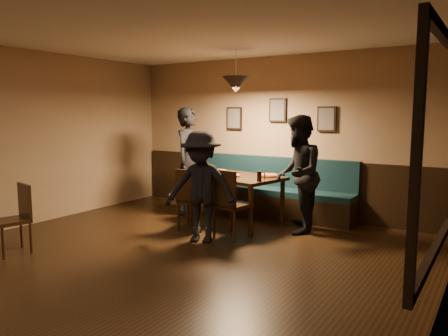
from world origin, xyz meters
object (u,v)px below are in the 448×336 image
diner_left (190,161)px  diner_right (298,174)px  soda_glass (259,176)px  booth_bench (270,187)px  chair_near_right (233,203)px  diner_front (201,187)px  cafe_chair_far (11,219)px  tabasco_bottle (264,176)px  chair_near_left (194,199)px  dining_table (236,199)px

diner_left → diner_right: 2.11m
diner_left → soda_glass: diner_left is taller
booth_bench → chair_near_right: bearing=-83.8°
diner_right → soda_glass: bearing=-70.7°
chair_near_right → diner_front: bearing=-114.0°
cafe_chair_far → diner_left: bearing=-87.4°
booth_bench → tabasco_bottle: booth_bench is taller
chair_near_right → cafe_chair_far: bearing=-124.6°
chair_near_left → chair_near_right: bearing=-19.9°
chair_near_right → diner_front: diner_front is taller
chair_near_left → cafe_chair_far: (-1.26, -2.23, -0.03)m
chair_near_right → diner_front: (-0.27, -0.41, 0.28)m
diner_left → cafe_chair_far: bearing=166.8°
diner_left → soda_glass: bearing=-108.2°
dining_table → booth_bench: bearing=84.6°
diner_front → tabasco_bottle: (0.43, 1.07, 0.06)m
soda_glass → tabasco_bottle: bearing=98.7°
chair_near_right → diner_left: diner_left is taller
booth_bench → chair_near_left: booth_bench is taller
dining_table → tabasco_bottle: 0.73m
diner_left → cafe_chair_far: 3.13m
booth_bench → cafe_chair_far: 4.11m
diner_left → diner_front: bearing=-140.3°
cafe_chair_far → diner_right: bearing=-119.0°
booth_bench → diner_right: (0.83, -0.73, 0.39)m
soda_glass → cafe_chair_far: size_ratio=0.17×
diner_right → tabasco_bottle: diner_right is taller
cafe_chair_far → dining_table: bearing=-106.0°
dining_table → tabasco_bottle: (0.57, -0.08, 0.45)m
diner_right → tabasco_bottle: bearing=-94.6°
chair_near_right → diner_right: 1.10m
diner_left → diner_right: bearing=-95.0°
chair_near_left → cafe_chair_far: bearing=-133.1°
chair_near_left → soda_glass: (0.97, 0.34, 0.39)m
dining_table → chair_near_right: (0.40, -0.74, 0.11)m
chair_near_left → dining_table: bearing=47.3°
dining_table → cafe_chair_far: cafe_chair_far is taller
dining_table → cafe_chair_far: size_ratio=1.66×
diner_front → soda_glass: 0.96m
chair_near_right → soda_glass: 0.59m
dining_table → diner_front: (0.13, -1.15, 0.39)m
soda_glass → tabasco_bottle: (-0.04, 0.24, -0.02)m
chair_near_left → diner_left: bearing=116.6°
diner_left → dining_table: bearing=-100.6°
dining_table → diner_right: bearing=13.9°
chair_near_right → soda_glass: (0.20, 0.42, 0.36)m
diner_front → diner_right: bearing=34.2°
tabasco_bottle → cafe_chair_far: (-2.19, -2.80, -0.40)m
chair_near_right → diner_right: (0.66, 0.79, 0.39)m
diner_right → cafe_chair_far: bearing=-62.0°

